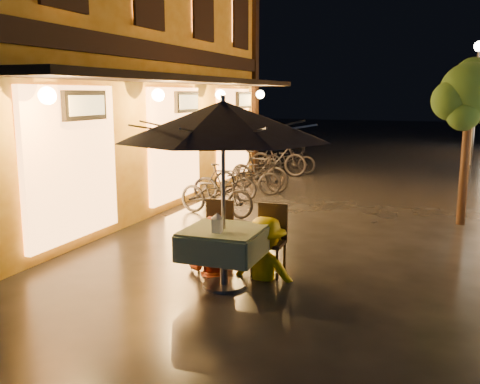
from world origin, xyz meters
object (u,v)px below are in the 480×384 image
at_px(patio_umbrella, 223,121).
at_px(table_lantern, 217,222).
at_px(bicycle_0, 216,193).
at_px(cafe_table, 224,243).
at_px(person_yellow, 265,219).
at_px(person_orange, 212,218).

xyz_separation_m(patio_umbrella, table_lantern, (0.00, -0.21, -1.23)).
height_order(patio_umbrella, table_lantern, patio_umbrella).
distance_m(table_lantern, bicycle_0, 4.37).
height_order(cafe_table, person_yellow, person_yellow).
distance_m(patio_umbrella, person_yellow, 1.49).
bearing_deg(bicycle_0, table_lantern, -146.77).
distance_m(patio_umbrella, person_orange, 1.51).
bearing_deg(patio_umbrella, bicycle_0, 114.27).
bearing_deg(patio_umbrella, person_orange, 127.03).
relative_size(person_orange, bicycle_0, 0.90).
xyz_separation_m(patio_umbrella, person_yellow, (0.38, 0.55, -1.33)).
distance_m(cafe_table, patio_umbrella, 1.56).
distance_m(table_lantern, person_orange, 0.82).
distance_m(person_yellow, bicycle_0, 3.87).
distance_m(table_lantern, person_yellow, 0.86).
height_order(person_orange, bicycle_0, person_orange).
distance_m(cafe_table, person_yellow, 0.71).
distance_m(cafe_table, person_orange, 0.66).
distance_m(cafe_table, table_lantern, 0.39).
bearing_deg(patio_umbrella, person_yellow, 55.45).
xyz_separation_m(cafe_table, person_yellow, (0.38, 0.55, 0.23)).
bearing_deg(patio_umbrella, cafe_table, 90.00).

